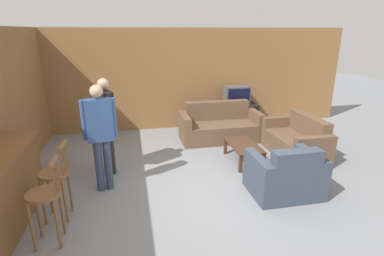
# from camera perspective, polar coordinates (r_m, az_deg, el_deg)

# --- Properties ---
(ground_plane) EXTENTS (24.00, 24.00, 0.00)m
(ground_plane) POSITION_cam_1_polar(r_m,az_deg,el_deg) (5.06, 3.65, -11.95)
(ground_plane) COLOR gray
(wall_back) EXTENTS (9.40, 0.08, 2.60)m
(wall_back) POSITION_cam_1_polar(r_m,az_deg,el_deg) (7.96, -2.98, 9.19)
(wall_back) COLOR olive
(wall_back) RESTS_ON ground_plane
(wall_left) EXTENTS (0.08, 8.56, 2.60)m
(wall_left) POSITION_cam_1_polar(r_m,az_deg,el_deg) (6.00, -31.61, 3.56)
(wall_left) COLOR olive
(wall_left) RESTS_ON ground_plane
(bar_chair_near) EXTENTS (0.40, 0.40, 1.11)m
(bar_chair_near) POSITION_cam_1_polar(r_m,az_deg,el_deg) (4.07, -26.12, -12.24)
(bar_chair_near) COLOR brown
(bar_chair_near) RESTS_ON ground_plane
(bar_chair_mid) EXTENTS (0.43, 0.43, 1.11)m
(bar_chair_mid) POSITION_cam_1_polar(r_m,az_deg,el_deg) (4.53, -24.55, -8.87)
(bar_chair_mid) COLOR brown
(bar_chair_mid) RESTS_ON ground_plane
(couch_far) EXTENTS (1.89, 0.88, 0.88)m
(couch_far) POSITION_cam_1_polar(r_m,az_deg,el_deg) (7.26, 5.30, 0.24)
(couch_far) COLOR brown
(couch_far) RESTS_ON ground_plane
(armchair_near) EXTENTS (1.08, 0.84, 0.86)m
(armchair_near) POSITION_cam_1_polar(r_m,az_deg,el_deg) (5.06, 17.39, -8.77)
(armchair_near) COLOR #384251
(armchair_near) RESTS_ON ground_plane
(loveseat_right) EXTENTS (0.81, 1.52, 0.85)m
(loveseat_right) POSITION_cam_1_polar(r_m,az_deg,el_deg) (6.67, 19.32, -2.43)
(loveseat_right) COLOR brown
(loveseat_right) RESTS_ON ground_plane
(coffee_table) EXTENTS (0.53, 0.99, 0.37)m
(coffee_table) POSITION_cam_1_polar(r_m,az_deg,el_deg) (6.08, 9.80, -3.56)
(coffee_table) COLOR #472D1E
(coffee_table) RESTS_ON ground_plane
(tv_unit) EXTENTS (1.12, 0.56, 0.65)m
(tv_unit) POSITION_cam_1_polar(r_m,az_deg,el_deg) (8.17, 8.25, 2.26)
(tv_unit) COLOR black
(tv_unit) RESTS_ON ground_plane
(tv) EXTENTS (0.65, 0.41, 0.49)m
(tv) POSITION_cam_1_polar(r_m,az_deg,el_deg) (8.03, 8.44, 6.18)
(tv) COLOR #4C4C4C
(tv) RESTS_ON tv_unit
(person_by_window) EXTENTS (0.34, 0.54, 1.76)m
(person_by_window) POSITION_cam_1_polar(r_m,az_deg,el_deg) (5.53, -15.99, 1.29)
(person_by_window) COLOR black
(person_by_window) RESTS_ON ground_plane
(person_by_counter) EXTENTS (0.52, 0.23, 1.76)m
(person_by_counter) POSITION_cam_1_polar(r_m,az_deg,el_deg) (4.93, -17.07, -0.75)
(person_by_counter) COLOR #384260
(person_by_counter) RESTS_ON ground_plane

